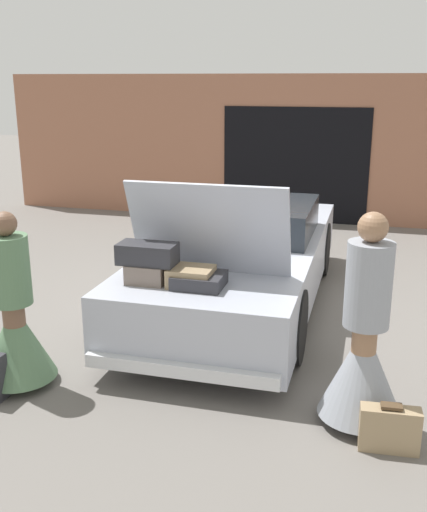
% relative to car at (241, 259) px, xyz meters
% --- Properties ---
extents(ground_plane, '(40.00, 40.00, 0.00)m').
position_rel_car_xyz_m(ground_plane, '(0.00, 0.00, -0.59)').
color(ground_plane, slate).
extents(garage_wall_back, '(12.00, 0.14, 2.80)m').
position_rel_car_xyz_m(garage_wall_back, '(0.00, 4.78, 0.81)').
color(garage_wall_back, '#9E664C').
rests_on(garage_wall_back, ground_plane).
extents(car, '(1.89, 4.84, 1.78)m').
position_rel_car_xyz_m(car, '(0.00, 0.00, 0.00)').
color(car, '#B2B7C6').
rests_on(car, ground_plane).
extents(person_left, '(0.68, 0.68, 1.62)m').
position_rel_car_xyz_m(person_left, '(-1.51, -2.52, -0.02)').
color(person_left, brown).
rests_on(person_left, ground_plane).
extents(person_right, '(0.68, 0.68, 1.76)m').
position_rel_car_xyz_m(person_right, '(1.52, -2.38, 0.04)').
color(person_right, '#997051').
rests_on(person_right, ground_plane).
extents(suitcase_beside_right_person, '(0.45, 0.18, 0.38)m').
position_rel_car_xyz_m(suitcase_beside_right_person, '(1.75, -2.71, -0.41)').
color(suitcase_beside_right_person, '#9E8460').
rests_on(suitcase_beside_right_person, ground_plane).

